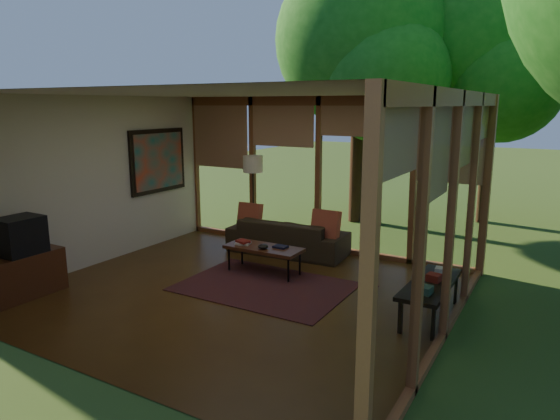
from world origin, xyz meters
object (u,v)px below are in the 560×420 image
Objects in this scene: floor_lamp at (253,169)px; side_console at (424,284)px; media_cabinet at (23,275)px; television at (20,236)px; coffee_table at (264,249)px; sofa at (288,236)px.

side_console is (3.58, -1.72, -1.00)m from floor_lamp.
floor_lamp is 1.18× the size of side_console.
television is at bearing 0.00° from media_cabinet.
media_cabinet is 0.83× the size of coffee_table.
television is 0.46× the size of coffee_table.
coffee_table is at bearing -51.73° from floor_lamp.
side_console is (4.87, 2.03, 0.11)m from media_cabinet.
coffee_table is at bearing 46.19° from television.
floor_lamp is at bearing -17.40° from sofa.
television is (0.02, 0.00, 0.55)m from media_cabinet.
floor_lamp is (1.29, 3.75, 1.11)m from media_cabinet.
sofa is 4.13m from media_cabinet.
television is at bearing -133.81° from coffee_table.
sofa is at bearing 151.24° from side_console.
coffee_table is 0.86× the size of side_console.
floor_lamp is at bearing 71.06° from media_cabinet.
television is 3.38m from coffee_table.
sofa reaches higher than media_cabinet.
side_console is at bearing -8.62° from coffee_table.
floor_lamp reaches higher than coffee_table.
media_cabinet is at bearing -134.06° from coffee_table.
floor_lamp is at bearing 128.27° from coffee_table.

